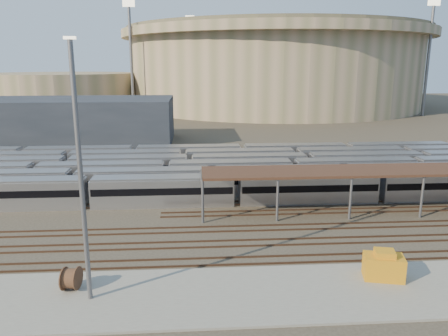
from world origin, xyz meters
name	(u,v)px	position (x,y,z in m)	size (l,w,h in m)	color
ground	(274,225)	(0.00, 0.00, 0.00)	(420.00, 420.00, 0.00)	#383026
apron	(245,294)	(-5.00, -15.00, 0.10)	(50.00, 9.00, 0.20)	gray
subway_trains	(266,170)	(2.10, 18.50, 1.80)	(127.62, 23.90, 3.60)	#A6A6AA
inspection_shed	(447,171)	(22.00, 4.00, 4.98)	(60.30, 6.00, 5.30)	slate
empty_tracks	(283,242)	(0.00, -5.00, 0.09)	(170.00, 9.62, 0.18)	#4C3323
stadium	(274,66)	(25.00, 140.00, 16.47)	(124.00, 124.00, 32.50)	#9D856A
secondary_arena	(62,91)	(-60.00, 130.00, 7.00)	(56.00, 56.00, 14.00)	#9D856A
service_building	(79,121)	(-35.00, 55.00, 5.00)	(42.00, 20.00, 10.00)	#1E232D
floodlight_0	(131,54)	(-30.00, 110.00, 20.65)	(4.00, 1.00, 38.40)	slate
floodlight_2	(429,54)	(70.00, 100.00, 20.65)	(4.00, 1.00, 38.40)	slate
floodlight_3	(191,56)	(-10.00, 160.00, 20.65)	(4.00, 1.00, 38.40)	slate
cable_reel_east	(71,278)	(-18.80, -13.46, 1.14)	(1.89, 1.89, 1.05)	brown
yard_light_pole	(81,175)	(-17.02, -14.95, 9.96)	(0.81, 0.36, 19.36)	slate
yellow_equipment	(383,267)	(6.81, -13.36, 1.20)	(3.20, 2.00, 2.00)	#C57F12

